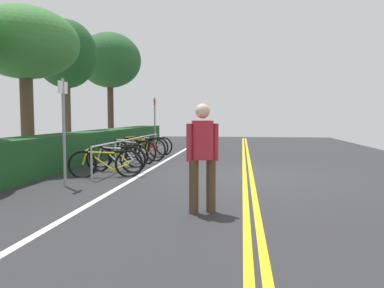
% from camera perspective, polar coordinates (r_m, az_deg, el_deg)
% --- Properties ---
extents(ground_plane, '(34.91, 11.64, 0.05)m').
position_cam_1_polar(ground_plane, '(9.09, 8.58, -5.01)').
color(ground_plane, '#2B2B2D').
extents(centre_line_yellow_inner, '(31.42, 0.10, 0.00)m').
position_cam_1_polar(centre_line_yellow_inner, '(9.08, 9.09, -4.84)').
color(centre_line_yellow_inner, gold).
rests_on(centre_line_yellow_inner, ground_plane).
extents(centre_line_yellow_outer, '(31.42, 0.10, 0.00)m').
position_cam_1_polar(centre_line_yellow_outer, '(9.08, 8.08, -4.84)').
color(centre_line_yellow_outer, gold).
rests_on(centre_line_yellow_outer, ground_plane).
extents(bike_lane_stripe_white, '(31.42, 0.12, 0.00)m').
position_cam_1_polar(bike_lane_stripe_white, '(9.41, -7.54, -4.52)').
color(bike_lane_stripe_white, white).
rests_on(bike_lane_stripe_white, ground_plane).
extents(bike_rack, '(6.37, 0.05, 0.77)m').
position_cam_1_polar(bike_rack, '(11.47, -9.08, -0.02)').
color(bike_rack, '#9EA0A5').
rests_on(bike_rack, ground_plane).
extents(bicycle_0, '(0.61, 1.69, 0.69)m').
position_cam_1_polar(bicycle_0, '(8.99, -13.06, -2.94)').
color(bicycle_0, black).
rests_on(bicycle_0, ground_plane).
extents(bicycle_1, '(0.46, 1.67, 0.73)m').
position_cam_1_polar(bicycle_1, '(9.77, -11.66, -2.25)').
color(bicycle_1, black).
rests_on(bicycle_1, ground_plane).
extents(bicycle_2, '(0.46, 1.67, 0.70)m').
position_cam_1_polar(bicycle_2, '(10.64, -11.17, -1.78)').
color(bicycle_2, black).
rests_on(bicycle_2, ground_plane).
extents(bicycle_3, '(0.52, 1.66, 0.76)m').
position_cam_1_polar(bicycle_3, '(11.52, -9.26, -1.17)').
color(bicycle_3, black).
rests_on(bicycle_3, ground_plane).
extents(bicycle_4, '(0.57, 1.81, 0.79)m').
position_cam_1_polar(bicycle_4, '(12.28, -7.91, -0.74)').
color(bicycle_4, black).
rests_on(bicycle_4, ground_plane).
extents(bicycle_5, '(0.46, 1.75, 0.76)m').
position_cam_1_polar(bicycle_5, '(13.19, -7.32, -0.46)').
color(bicycle_5, black).
rests_on(bicycle_5, ground_plane).
extents(bicycle_6, '(0.54, 1.63, 0.72)m').
position_cam_1_polar(bicycle_6, '(14.12, -6.09, -0.24)').
color(bicycle_6, black).
rests_on(bicycle_6, ground_plane).
extents(pedestrian, '(0.32, 0.46, 1.61)m').
position_cam_1_polar(pedestrian, '(5.44, 1.62, -1.07)').
color(pedestrian, '#4C3826').
rests_on(pedestrian, ground_plane).
extents(sign_post_near, '(0.36, 0.06, 2.19)m').
position_cam_1_polar(sign_post_near, '(7.92, -19.11, 3.24)').
color(sign_post_near, gray).
rests_on(sign_post_near, ground_plane).
extents(sign_post_far, '(0.36, 0.06, 2.20)m').
position_cam_1_polar(sign_post_far, '(15.36, -5.73, 3.83)').
color(sign_post_far, gray).
rests_on(sign_post_far, ground_plane).
extents(hedge_backdrop, '(15.32, 0.97, 0.94)m').
position_cam_1_polar(hedge_backdrop, '(13.46, -14.25, 0.01)').
color(hedge_backdrop, '#1C4C21').
rests_on(hedge_backdrop, ground_plane).
extents(tree_mid, '(2.96, 2.96, 4.47)m').
position_cam_1_polar(tree_mid, '(11.65, -24.28, 13.78)').
color(tree_mid, brown).
rests_on(tree_mid, ground_plane).
extents(tree_far_right, '(2.35, 2.35, 5.14)m').
position_cam_1_polar(tree_far_right, '(15.46, -18.81, 12.83)').
color(tree_far_right, brown).
rests_on(tree_far_right, ground_plane).
extents(tree_extra, '(3.13, 3.13, 5.64)m').
position_cam_1_polar(tree_extra, '(19.59, -12.51, 12.37)').
color(tree_extra, '#473323').
rests_on(tree_extra, ground_plane).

